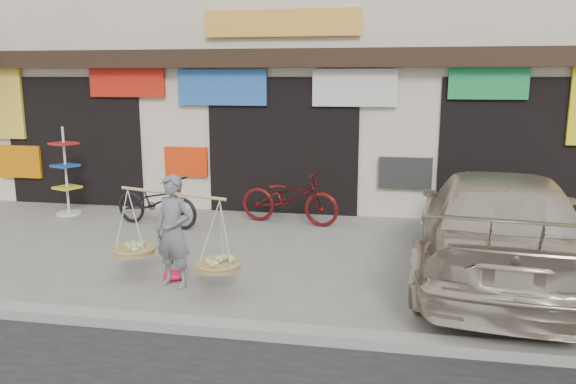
% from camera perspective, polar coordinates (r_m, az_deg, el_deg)
% --- Properties ---
extents(ground, '(70.00, 70.00, 0.00)m').
position_cam_1_polar(ground, '(8.13, -5.23, -7.83)').
color(ground, gray).
rests_on(ground, ground).
extents(kerb, '(70.00, 0.25, 0.12)m').
position_cam_1_polar(kerb, '(6.34, -10.21, -13.15)').
color(kerb, gray).
rests_on(kerb, ground).
extents(shophouse_block, '(14.00, 6.32, 7.00)m').
position_cam_1_polar(shophouse_block, '(13.97, 1.78, 14.66)').
color(shophouse_block, beige).
rests_on(shophouse_block, ground).
extents(street_vendor, '(1.87, 0.95, 1.48)m').
position_cam_1_polar(street_vendor, '(7.43, -11.57, -4.44)').
color(street_vendor, slate).
rests_on(street_vendor, ground).
extents(bike_0, '(1.85, 1.03, 0.92)m').
position_cam_1_polar(bike_0, '(10.56, -13.22, -0.94)').
color(bike_0, black).
rests_on(bike_0, ground).
extents(bike_2, '(1.98, 0.97, 1.00)m').
position_cam_1_polar(bike_2, '(10.44, 0.16, -0.56)').
color(bike_2, '#500D0E').
rests_on(bike_2, ground).
extents(suv, '(2.64, 5.29, 1.48)m').
position_cam_1_polar(suv, '(8.09, 20.53, -3.16)').
color(suv, beige).
rests_on(suv, ground).
extents(display_rack, '(0.54, 0.54, 1.75)m').
position_cam_1_polar(display_rack, '(11.95, -21.58, 1.18)').
color(display_rack, silver).
rests_on(display_rack, ground).
extents(red_bag, '(0.31, 0.25, 0.14)m').
position_cam_1_polar(red_bag, '(7.82, -11.49, -8.27)').
color(red_bag, red).
rests_on(red_bag, ground).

